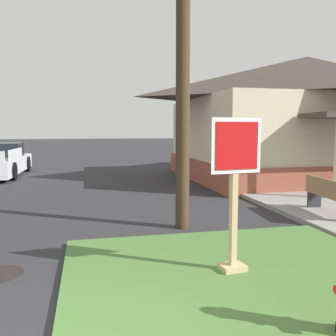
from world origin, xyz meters
name	(u,v)px	position (x,y,z in m)	size (l,w,h in m)	color
grass_corner_patch	(243,279)	(2.47, 1.46, 0.04)	(4.99, 4.49, 0.08)	#477033
sidewalk_strip	(303,205)	(6.16, 5.74, 0.06)	(2.20, 17.09, 0.12)	gray
stop_sign	(234,196)	(2.41, 1.70, 1.18)	(0.78, 0.32, 2.21)	tan
street_bench	(329,194)	(5.96, 4.40, 0.59)	(0.55, 1.69, 0.85)	#93704C
utility_pole	(183,4)	(2.35, 4.39, 4.67)	(1.65, 0.29, 8.96)	#42301E
corner_house	(305,116)	(9.75, 11.32, 2.69)	(10.74, 9.52, 5.25)	brown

